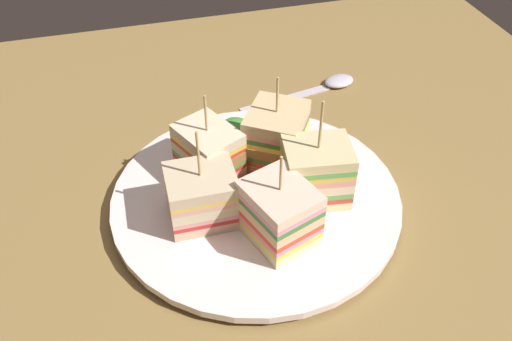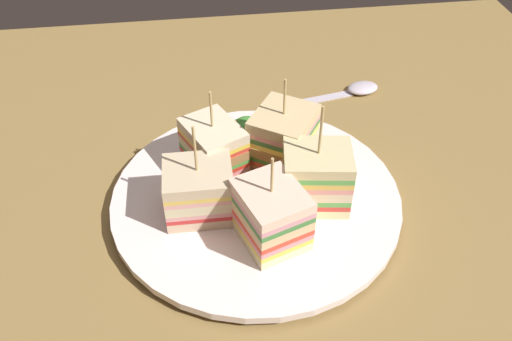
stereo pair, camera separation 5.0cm
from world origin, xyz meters
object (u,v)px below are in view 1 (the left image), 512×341
plate (256,198)px  chip_pile (278,186)px  sandwich_wedge_0 (276,137)px  sandwich_wedge_4 (316,172)px  sandwich_wedge_1 (209,152)px  sandwich_wedge_2 (203,196)px  spoon (326,85)px  sandwich_wedge_3 (279,213)px

plate → chip_pile: size_ratio=3.62×
chip_pile → plate: bearing=-14.8°
sandwich_wedge_0 → sandwich_wedge_4: 6.33cm
sandwich_wedge_1 → sandwich_wedge_2: bearing=-42.6°
sandwich_wedge_0 → sandwich_wedge_4: bearing=51.7°
sandwich_wedge_0 → spoon: (-10.72, -13.12, -3.95)cm
sandwich_wedge_0 → spoon: size_ratio=0.62×
spoon → sandwich_wedge_4: bearing=-125.1°
sandwich_wedge_0 → plate: bearing=-3.3°
sandwich_wedge_3 → chip_pile: 5.48cm
sandwich_wedge_0 → chip_pile: (1.25, 4.96, -1.96)cm
spoon → sandwich_wedge_3: bearing=-130.9°
sandwich_wedge_1 → sandwich_wedge_3: (-4.07, 9.70, 0.12)cm
sandwich_wedge_1 → spoon: size_ratio=0.58×
sandwich_wedge_0 → chip_pile: 5.48cm
plate → sandwich_wedge_2: size_ratio=2.86×
sandwich_wedge_3 → spoon: (-13.51, -23.03, -3.76)cm
plate → sandwich_wedge_4: bearing=163.3°
sandwich_wedge_0 → spoon: 17.39cm
plate → sandwich_wedge_0: sandwich_wedge_0 is taller
sandwich_wedge_4 → spoon: (-8.73, -19.12, -3.90)cm
sandwich_wedge_4 → spoon: 21.38cm
sandwich_wedge_2 → spoon: (-19.33, -18.96, -3.48)cm
plate → sandwich_wedge_3: bearing=95.3°
spoon → plate: bearing=-139.2°
plate → chip_pile: bearing=165.2°
sandwich_wedge_0 → sandwich_wedge_3: size_ratio=1.08×
sandwich_wedge_4 → chip_pile: (3.24, -1.04, -1.90)cm
sandwich_wedge_2 → sandwich_wedge_3: size_ratio=1.07×
plate → chip_pile: (-2.04, 0.54, 1.54)cm
plate → sandwich_wedge_4: 6.51cm
sandwich_wedge_4 → chip_pile: bearing=-9.4°
sandwich_wedge_3 → chip_pile: size_ratio=1.19×
sandwich_wedge_1 → sandwich_wedge_3: bearing=-2.5°
plate → sandwich_wedge_2: (5.32, 1.42, 3.04)cm
sandwich_wedge_1 → sandwich_wedge_2: 5.90cm
spoon → chip_pile: bearing=-134.1°
sandwich_wedge_0 → sandwich_wedge_1: bearing=-54.9°
sandwich_wedge_2 → sandwich_wedge_4: size_ratio=0.90×
plate → sandwich_wedge_1: 6.37cm
sandwich_wedge_4 → sandwich_wedge_3: bearing=47.8°
sandwich_wedge_2 → sandwich_wedge_4: 10.62cm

